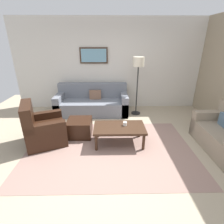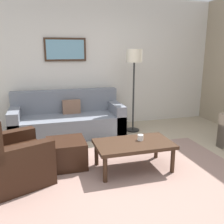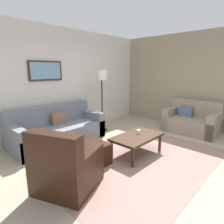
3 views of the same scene
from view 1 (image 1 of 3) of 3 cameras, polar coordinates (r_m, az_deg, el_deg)
name	(u,v)px [view 1 (image 1 of 3)]	position (r m, az deg, el deg)	size (l,w,h in m)	color
ground_plane	(110,149)	(3.68, -0.81, -12.27)	(8.00, 8.00, 0.00)	tan
rear_partition	(109,65)	(5.66, -1.07, 15.52)	(6.00, 0.12, 2.80)	silver
area_rug	(110,149)	(3.67, -0.81, -12.22)	(3.45, 2.32, 0.01)	gray
couch_main	(93,103)	(5.43, -6.56, 3.06)	(2.18, 0.95, 0.88)	slate
armchair_leather	(42,130)	(4.03, -22.49, -5.73)	(1.04, 1.04, 0.95)	black
ottoman	(80,128)	(4.13, -10.81, -5.19)	(0.56, 0.56, 0.40)	black
coffee_table	(119,129)	(3.68, 2.49, -5.65)	(1.10, 0.64, 0.41)	#382316
cup	(125,124)	(3.70, 4.39, -3.96)	(0.08, 0.08, 0.08)	white
lamp_standing	(138,68)	(5.02, 8.84, 14.46)	(0.32, 0.32, 1.71)	black
framed_artwork	(94,56)	(5.56, -6.17, 18.39)	(0.86, 0.04, 0.48)	#382316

